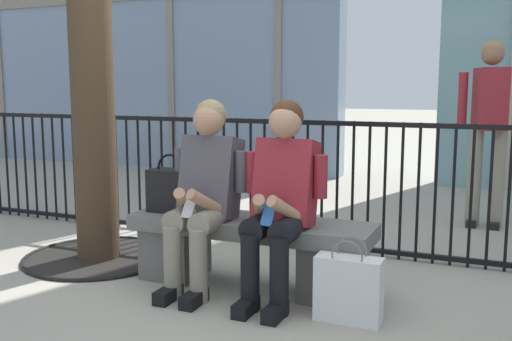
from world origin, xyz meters
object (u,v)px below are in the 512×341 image
(stone_bench, at_px, (250,246))
(bystander_at_railing, at_px, (489,119))
(handbag_on_bench, at_px, (171,190))
(seated_person_with_phone, at_px, (204,188))
(seated_person_companion, at_px, (281,194))
(shopping_bag, at_px, (349,288))

(stone_bench, distance_m, bystander_at_railing, 2.81)
(handbag_on_bench, bearing_deg, seated_person_with_phone, -20.30)
(stone_bench, height_order, seated_person_companion, seated_person_companion)
(stone_bench, xyz_separation_m, seated_person_companion, (0.26, -0.13, 0.38))
(shopping_bag, bearing_deg, bystander_at_railing, 77.20)
(handbag_on_bench, relative_size, shopping_bag, 0.84)
(handbag_on_bench, height_order, bystander_at_railing, bystander_at_railing)
(seated_person_companion, xyz_separation_m, shopping_bag, (0.47, -0.17, -0.46))
(stone_bench, bearing_deg, seated_person_with_phone, -153.61)
(seated_person_with_phone, height_order, seated_person_companion, same)
(seated_person_companion, bearing_deg, stone_bench, 153.61)
(handbag_on_bench, distance_m, bystander_at_railing, 3.07)
(stone_bench, bearing_deg, shopping_bag, -22.38)
(stone_bench, xyz_separation_m, shopping_bag, (0.73, -0.30, -0.08))
(bystander_at_railing, bearing_deg, seated_person_with_phone, -122.63)
(handbag_on_bench, distance_m, shopping_bag, 1.40)
(stone_bench, xyz_separation_m, handbag_on_bench, (-0.58, -0.01, 0.33))
(stone_bench, bearing_deg, bystander_at_railing, 60.52)
(stone_bench, height_order, bystander_at_railing, bystander_at_railing)
(seated_person_with_phone, bearing_deg, bystander_at_railing, 57.37)
(seated_person_companion, distance_m, shopping_bag, 0.68)
(stone_bench, distance_m, seated_person_with_phone, 0.48)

